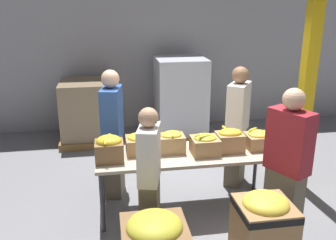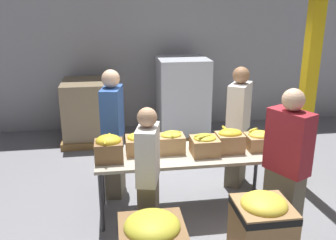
{
  "view_description": "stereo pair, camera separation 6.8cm",
  "coord_description": "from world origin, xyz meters",
  "px_view_note": "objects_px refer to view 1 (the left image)",
  "views": [
    {
      "loc": [
        -0.95,
        -4.28,
        2.66
      ],
      "look_at": [
        -0.21,
        0.21,
        1.19
      ],
      "focal_mm": 40.0,
      "sensor_mm": 36.0,
      "label": 1
    },
    {
      "loc": [
        -0.88,
        -4.29,
        2.66
      ],
      "look_at": [
        -0.21,
        0.21,
        1.19
      ],
      "focal_mm": 40.0,
      "sensor_mm": 36.0,
      "label": 2
    }
  ],
  "objects_px": {
    "banana_box_1": "(139,143)",
    "banana_box_3": "(205,144)",
    "banana_box_4": "(230,140)",
    "donation_bin_1": "(263,230)",
    "pallet_stack_0": "(180,99)",
    "banana_box_2": "(171,142)",
    "volunteer_1": "(287,167)",
    "pallet_stack_1": "(89,112)",
    "volunteer_2": "(237,128)",
    "volunteer_0": "(113,135)",
    "volunteer_3": "(149,178)",
    "support_pillar": "(311,50)",
    "banana_box_5": "(259,139)",
    "sorting_table": "(187,157)",
    "banana_box_0": "(109,148)"
  },
  "relations": [
    {
      "from": "sorting_table",
      "to": "support_pillar",
      "type": "distance_m",
      "value": 2.23
    },
    {
      "from": "banana_box_2",
      "to": "volunteer_0",
      "type": "relative_size",
      "value": 0.19
    },
    {
      "from": "banana_box_2",
      "to": "banana_box_5",
      "type": "xyz_separation_m",
      "value": [
        1.15,
        -0.05,
        -0.02
      ]
    },
    {
      "from": "volunteer_0",
      "to": "volunteer_3",
      "type": "height_order",
      "value": "volunteer_0"
    },
    {
      "from": "banana_box_2",
      "to": "volunteer_1",
      "type": "bearing_deg",
      "value": -35.69
    },
    {
      "from": "volunteer_1",
      "to": "pallet_stack_1",
      "type": "relative_size",
      "value": 1.51
    },
    {
      "from": "banana_box_3",
      "to": "banana_box_5",
      "type": "height_order",
      "value": "banana_box_3"
    },
    {
      "from": "banana_box_1",
      "to": "banana_box_3",
      "type": "bearing_deg",
      "value": -11.53
    },
    {
      "from": "volunteer_3",
      "to": "support_pillar",
      "type": "bearing_deg",
      "value": -52.81
    },
    {
      "from": "banana_box_4",
      "to": "pallet_stack_0",
      "type": "height_order",
      "value": "pallet_stack_0"
    },
    {
      "from": "banana_box_1",
      "to": "pallet_stack_1",
      "type": "height_order",
      "value": "pallet_stack_1"
    },
    {
      "from": "volunteer_2",
      "to": "pallet_stack_0",
      "type": "relative_size",
      "value": 1.12
    },
    {
      "from": "sorting_table",
      "to": "pallet_stack_0",
      "type": "relative_size",
      "value": 1.44
    },
    {
      "from": "banana_box_2",
      "to": "support_pillar",
      "type": "xyz_separation_m",
      "value": [
        1.98,
        0.37,
        1.06
      ]
    },
    {
      "from": "volunteer_0",
      "to": "volunteer_2",
      "type": "height_order",
      "value": "volunteer_0"
    },
    {
      "from": "sorting_table",
      "to": "volunteer_0",
      "type": "height_order",
      "value": "volunteer_0"
    },
    {
      "from": "banana_box_5",
      "to": "donation_bin_1",
      "type": "height_order",
      "value": "banana_box_5"
    },
    {
      "from": "banana_box_4",
      "to": "volunteer_2",
      "type": "relative_size",
      "value": 0.19
    },
    {
      "from": "banana_box_0",
      "to": "volunteer_3",
      "type": "relative_size",
      "value": 0.23
    },
    {
      "from": "volunteer_2",
      "to": "sorting_table",
      "type": "bearing_deg",
      "value": -20.98
    },
    {
      "from": "volunteer_1",
      "to": "pallet_stack_1",
      "type": "xyz_separation_m",
      "value": [
        -2.28,
        3.59,
        -0.31
      ]
    },
    {
      "from": "banana_box_1",
      "to": "pallet_stack_0",
      "type": "xyz_separation_m",
      "value": [
        1.05,
        2.66,
        -0.16
      ]
    },
    {
      "from": "sorting_table",
      "to": "volunteer_1",
      "type": "bearing_deg",
      "value": -38.6
    },
    {
      "from": "banana_box_2",
      "to": "donation_bin_1",
      "type": "relative_size",
      "value": 0.39
    },
    {
      "from": "banana_box_1",
      "to": "banana_box_2",
      "type": "xyz_separation_m",
      "value": [
        0.4,
        -0.03,
        0.0
      ]
    },
    {
      "from": "volunteer_0",
      "to": "pallet_stack_0",
      "type": "relative_size",
      "value": 1.13
    },
    {
      "from": "banana_box_2",
      "to": "volunteer_1",
      "type": "xyz_separation_m",
      "value": [
        1.16,
        -0.83,
        -0.06
      ]
    },
    {
      "from": "sorting_table",
      "to": "support_pillar",
      "type": "relative_size",
      "value": 0.57
    },
    {
      "from": "banana_box_4",
      "to": "volunteer_2",
      "type": "bearing_deg",
      "value": 62.88
    },
    {
      "from": "volunteer_0",
      "to": "volunteer_1",
      "type": "distance_m",
      "value": 2.31
    },
    {
      "from": "volunteer_2",
      "to": "banana_box_4",
      "type": "bearing_deg",
      "value": 6.74
    },
    {
      "from": "sorting_table",
      "to": "banana_box_1",
      "type": "height_order",
      "value": "banana_box_1"
    },
    {
      "from": "banana_box_4",
      "to": "donation_bin_1",
      "type": "relative_size",
      "value": 0.39
    },
    {
      "from": "banana_box_5",
      "to": "donation_bin_1",
      "type": "xyz_separation_m",
      "value": [
        -0.44,
        -1.26,
        -0.47
      ]
    },
    {
      "from": "volunteer_0",
      "to": "volunteer_1",
      "type": "height_order",
      "value": "volunteer_0"
    },
    {
      "from": "volunteer_1",
      "to": "pallet_stack_1",
      "type": "distance_m",
      "value": 4.26
    },
    {
      "from": "sorting_table",
      "to": "banana_box_2",
      "type": "distance_m",
      "value": 0.28
    },
    {
      "from": "volunteer_3",
      "to": "pallet_stack_1",
      "type": "xyz_separation_m",
      "value": [
        -0.77,
        3.4,
        -0.21
      ]
    },
    {
      "from": "volunteer_1",
      "to": "volunteer_3",
      "type": "distance_m",
      "value": 1.52
    },
    {
      "from": "banana_box_1",
      "to": "volunteer_1",
      "type": "bearing_deg",
      "value": -29.05
    },
    {
      "from": "banana_box_5",
      "to": "banana_box_2",
      "type": "bearing_deg",
      "value": 177.39
    },
    {
      "from": "banana_box_0",
      "to": "volunteer_3",
      "type": "bearing_deg",
      "value": -49.58
    },
    {
      "from": "volunteer_0",
      "to": "support_pillar",
      "type": "relative_size",
      "value": 0.45
    },
    {
      "from": "volunteer_0",
      "to": "donation_bin_1",
      "type": "xyz_separation_m",
      "value": [
        1.43,
        -1.84,
        -0.44
      ]
    },
    {
      "from": "donation_bin_1",
      "to": "pallet_stack_0",
      "type": "distance_m",
      "value": 4.02
    },
    {
      "from": "banana_box_4",
      "to": "banana_box_5",
      "type": "height_order",
      "value": "banana_box_4"
    },
    {
      "from": "banana_box_3",
      "to": "volunteer_1",
      "type": "relative_size",
      "value": 0.19
    },
    {
      "from": "donation_bin_1",
      "to": "pallet_stack_0",
      "type": "xyz_separation_m",
      "value": [
        -0.06,
        4.01,
        0.33
      ]
    },
    {
      "from": "banana_box_1",
      "to": "banana_box_3",
      "type": "height_order",
      "value": "banana_box_1"
    },
    {
      "from": "volunteer_2",
      "to": "pallet_stack_0",
      "type": "xyz_separation_m",
      "value": [
        -0.42,
        2.13,
        -0.1
      ]
    }
  ]
}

